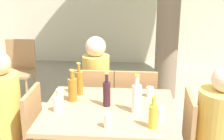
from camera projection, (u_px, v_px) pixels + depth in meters
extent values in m
cylinder|color=#7A6651|center=(168.00, 27.00, 4.52)|extent=(0.33, 0.33, 2.19)
cube|color=tan|center=(109.00, 110.00, 2.69)|extent=(1.13, 0.96, 0.04)
cylinder|color=tan|center=(65.00, 124.00, 3.24)|extent=(0.06, 0.06, 0.71)
cylinder|color=tan|center=(162.00, 128.00, 3.16)|extent=(0.06, 0.06, 0.71)
cube|color=#A87A4C|center=(13.00, 138.00, 2.85)|extent=(0.44, 0.44, 0.04)
cube|color=#A87A4C|center=(32.00, 114.00, 2.76)|extent=(0.04, 0.44, 0.45)
cube|color=#A87A4C|center=(189.00, 120.00, 2.65)|extent=(0.04, 0.44, 0.45)
cube|color=#A87A4C|center=(96.00, 104.00, 3.56)|extent=(0.44, 0.44, 0.04)
cube|color=#A87A4C|center=(93.00, 91.00, 3.30)|extent=(0.44, 0.04, 0.45)
cylinder|color=#A87A4C|center=(114.00, 115.00, 3.79)|extent=(0.04, 0.04, 0.41)
cylinder|color=#A87A4C|center=(83.00, 114.00, 3.82)|extent=(0.04, 0.04, 0.41)
cylinder|color=#A87A4C|center=(111.00, 130.00, 3.43)|extent=(0.04, 0.04, 0.41)
cylinder|color=#A87A4C|center=(77.00, 129.00, 3.46)|extent=(0.04, 0.04, 0.41)
cube|color=#A87A4C|center=(135.00, 105.00, 3.53)|extent=(0.44, 0.44, 0.04)
cube|color=#A87A4C|center=(136.00, 92.00, 3.26)|extent=(0.44, 0.04, 0.45)
cylinder|color=#A87A4C|center=(151.00, 116.00, 3.76)|extent=(0.04, 0.04, 0.41)
cylinder|color=#A87A4C|center=(120.00, 115.00, 3.79)|extent=(0.04, 0.04, 0.41)
cylinder|color=#A87A4C|center=(152.00, 132.00, 3.40)|extent=(0.04, 0.04, 0.41)
cylinder|color=#A87A4C|center=(118.00, 130.00, 3.43)|extent=(0.04, 0.04, 0.41)
cube|color=#A87A4C|center=(17.00, 73.00, 4.62)|extent=(0.44, 0.44, 0.04)
cube|color=#A87A4C|center=(21.00, 54.00, 4.73)|extent=(0.44, 0.04, 0.45)
cylinder|color=#A87A4C|center=(1.00, 91.00, 4.52)|extent=(0.04, 0.04, 0.41)
cylinder|color=#A87A4C|center=(27.00, 92.00, 4.49)|extent=(0.04, 0.04, 0.41)
cylinder|color=#A87A4C|center=(12.00, 82.00, 4.88)|extent=(0.04, 0.04, 0.41)
cylinder|color=#A87A4C|center=(35.00, 83.00, 4.85)|extent=(0.04, 0.04, 0.41)
cylinder|color=gold|center=(3.00, 106.00, 2.76)|extent=(0.32, 0.32, 0.59)
cylinder|color=gold|center=(221.00, 119.00, 2.63)|extent=(0.40, 0.40, 0.50)
cube|color=#383842|center=(99.00, 110.00, 3.87)|extent=(0.27, 0.40, 0.44)
cylinder|color=gold|center=(96.00, 79.00, 3.53)|extent=(0.30, 0.30, 0.54)
sphere|color=beige|center=(96.00, 47.00, 3.41)|extent=(0.23, 0.23, 0.23)
cylinder|color=gold|center=(153.00, 117.00, 2.33)|extent=(0.07, 0.07, 0.18)
cylinder|color=gold|center=(154.00, 102.00, 2.29)|extent=(0.03, 0.03, 0.06)
cylinder|color=gold|center=(154.00, 97.00, 2.28)|extent=(0.03, 0.03, 0.01)
cylinder|color=#9E661E|center=(79.00, 83.00, 2.95)|extent=(0.08, 0.08, 0.22)
cylinder|color=#9E661E|center=(79.00, 68.00, 2.90)|extent=(0.03, 0.03, 0.08)
cylinder|color=gold|center=(78.00, 63.00, 2.89)|extent=(0.04, 0.04, 0.01)
cylinder|color=#9E661E|center=(73.00, 90.00, 2.80)|extent=(0.08, 0.08, 0.21)
cylinder|color=#9E661E|center=(72.00, 75.00, 2.76)|extent=(0.03, 0.03, 0.07)
cylinder|color=gold|center=(72.00, 70.00, 2.75)|extent=(0.04, 0.04, 0.01)
cylinder|color=silver|center=(137.00, 99.00, 2.58)|extent=(0.08, 0.08, 0.24)
cylinder|color=silver|center=(137.00, 81.00, 2.53)|extent=(0.03, 0.03, 0.08)
cylinder|color=gold|center=(137.00, 75.00, 2.51)|extent=(0.04, 0.04, 0.01)
cylinder|color=#331923|center=(107.00, 94.00, 2.70)|extent=(0.07, 0.07, 0.22)
cylinder|color=#331923|center=(107.00, 78.00, 2.65)|extent=(0.03, 0.03, 0.08)
cylinder|color=gold|center=(107.00, 73.00, 2.64)|extent=(0.03, 0.03, 0.01)
cylinder|color=white|center=(161.00, 114.00, 2.44)|extent=(0.07, 0.07, 0.12)
cylinder|color=silver|center=(60.00, 95.00, 2.82)|extent=(0.07, 0.07, 0.11)
cylinder|color=silver|center=(150.00, 92.00, 2.92)|extent=(0.07, 0.07, 0.09)
cylinder|color=white|center=(58.00, 104.00, 2.61)|extent=(0.07, 0.07, 0.12)
cylinder|color=silver|center=(108.00, 121.00, 2.34)|extent=(0.06, 0.06, 0.11)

